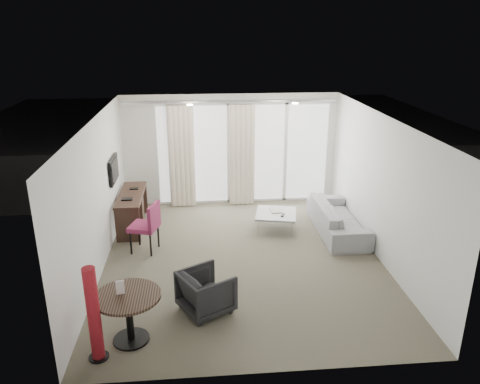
{
  "coord_description": "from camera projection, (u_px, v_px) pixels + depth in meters",
  "views": [
    {
      "loc": [
        -0.75,
        -7.66,
        4.1
      ],
      "look_at": [
        0.0,
        0.6,
        1.1
      ],
      "focal_mm": 35.0,
      "sensor_mm": 36.0,
      "label": 1
    }
  ],
  "objects": [
    {
      "name": "curtain_left",
      "position": [
        182.0,
        157.0,
        10.76
      ],
      "size": [
        0.6,
        0.2,
        2.38
      ],
      "primitive_type": null,
      "color": "beige",
      "rests_on": "ground"
    },
    {
      "name": "floor",
      "position": [
        243.0,
        259.0,
        8.63
      ],
      "size": [
        5.0,
        6.0,
        0.0
      ],
      "primitive_type": "cube",
      "color": "#595544",
      "rests_on": "ground"
    },
    {
      "name": "menu_card",
      "position": [
        121.0,
        293.0,
        6.21
      ],
      "size": [
        0.11,
        0.04,
        0.2
      ],
      "primitive_type": null,
      "rotation": [
        0.0,
        0.0,
        0.24
      ],
      "color": "white",
      "rests_on": "round_table"
    },
    {
      "name": "rattan_chair_a",
      "position": [
        260.0,
        167.0,
        12.78
      ],
      "size": [
        0.63,
        0.63,
        0.79
      ],
      "primitive_type": null,
      "rotation": [
        0.0,
        0.0,
        0.18
      ],
      "color": "brown",
      "rests_on": "terrace_slab"
    },
    {
      "name": "tub_armchair",
      "position": [
        206.0,
        292.0,
        6.97
      ],
      "size": [
        0.96,
        0.96,
        0.65
      ],
      "primitive_type": "imported",
      "rotation": [
        0.0,
        0.0,
        2.09
      ],
      "color": "black",
      "rests_on": "floor"
    },
    {
      "name": "round_table",
      "position": [
        129.0,
        318.0,
        6.3
      ],
      "size": [
        1.05,
        1.05,
        0.71
      ],
      "primitive_type": null,
      "rotation": [
        0.0,
        0.0,
        -0.2
      ],
      "color": "#34241A",
      "rests_on": "floor"
    },
    {
      "name": "remote",
      "position": [
        283.0,
        216.0,
        9.63
      ],
      "size": [
        0.11,
        0.17,
        0.02
      ],
      "primitive_type": null,
      "rotation": [
        0.0,
        0.0,
        -0.37
      ],
      "color": "black",
      "rests_on": "coffee_table"
    },
    {
      "name": "wall_front",
      "position": [
        268.0,
        282.0,
        5.38
      ],
      "size": [
        5.0,
        0.0,
        2.6
      ],
      "primitive_type": "cube",
      "color": "silver",
      "rests_on": "ground"
    },
    {
      "name": "terrace_slab",
      "position": [
        238.0,
        183.0,
        12.89
      ],
      "size": [
        5.6,
        3.0,
        0.12
      ],
      "primitive_type": "cube",
      "color": "#4D4D50",
      "rests_on": "ground"
    },
    {
      "name": "curtain_right",
      "position": [
        242.0,
        155.0,
        10.88
      ],
      "size": [
        0.6,
        0.2,
        2.38
      ],
      "primitive_type": null,
      "color": "beige",
      "rests_on": "ground"
    },
    {
      "name": "red_lamp",
      "position": [
        94.0,
        314.0,
        5.86
      ],
      "size": [
        0.27,
        0.27,
        1.32
      ],
      "primitive_type": "cylinder",
      "rotation": [
        0.0,
        0.0,
        -0.01
      ],
      "color": "maroon",
      "rests_on": "floor"
    },
    {
      "name": "curtain_track",
      "position": [
        231.0,
        102.0,
        10.43
      ],
      "size": [
        4.8,
        0.04,
        0.04
      ],
      "primitive_type": null,
      "color": "#B2B2B7",
      "rests_on": "ceiling"
    },
    {
      "name": "rattan_table",
      "position": [
        289.0,
        181.0,
        12.07
      ],
      "size": [
        0.65,
        0.65,
        0.54
      ],
      "primitive_type": null,
      "rotation": [
        0.0,
        0.0,
        0.25
      ],
      "color": "brown",
      "rests_on": "terrace_slab"
    },
    {
      "name": "coffee_table",
      "position": [
        276.0,
        221.0,
        9.82
      ],
      "size": [
        0.98,
        0.98,
        0.37
      ],
      "primitive_type": null,
      "rotation": [
        0.0,
        0.0,
        -0.22
      ],
      "color": "gray",
      "rests_on": "floor"
    },
    {
      "name": "rattan_chair_b",
      "position": [
        303.0,
        162.0,
        13.08
      ],
      "size": [
        0.63,
        0.63,
        0.86
      ],
      "primitive_type": null,
      "rotation": [
        0.0,
        0.0,
        0.08
      ],
      "color": "brown",
      "rests_on": "terrace_slab"
    },
    {
      "name": "sofa",
      "position": [
        338.0,
        218.0,
        9.65
      ],
      "size": [
        0.83,
        2.11,
        0.62
      ],
      "primitive_type": "imported",
      "rotation": [
        0.0,
        0.0,
        1.57
      ],
      "color": "gray",
      "rests_on": "floor"
    },
    {
      "name": "wall_right",
      "position": [
        381.0,
        189.0,
        8.4
      ],
      "size": [
        0.0,
        6.0,
        2.6
      ],
      "primitive_type": "cube",
      "color": "silver",
      "rests_on": "ground"
    },
    {
      "name": "desk_chair",
      "position": [
        144.0,
        227.0,
        8.79
      ],
      "size": [
        0.65,
        0.62,
        0.97
      ],
      "primitive_type": null,
      "rotation": [
        0.0,
        0.0,
        -0.29
      ],
      "color": "maroon",
      "rests_on": "floor"
    },
    {
      "name": "window_frame",
      "position": [
        244.0,
        154.0,
        11.03
      ],
      "size": [
        4.1,
        0.06,
        2.44
      ],
      "primitive_type": null,
      "color": "white",
      "rests_on": "ground"
    },
    {
      "name": "wall_left",
      "position": [
        97.0,
        197.0,
        7.97
      ],
      "size": [
        0.0,
        6.0,
        2.6
      ],
      "primitive_type": "cube",
      "color": "silver",
      "rests_on": "ground"
    },
    {
      "name": "downlight_a",
      "position": [
        190.0,
        105.0,
        9.17
      ],
      "size": [
        0.12,
        0.12,
        0.02
      ],
      "primitive_type": "cylinder",
      "color": "#FFE0B2",
      "rests_on": "ceiling"
    },
    {
      "name": "tv",
      "position": [
        114.0,
        170.0,
        9.32
      ],
      "size": [
        0.05,
        0.8,
        0.5
      ],
      "primitive_type": null,
      "color": "black",
      "rests_on": "wall_left"
    },
    {
      "name": "downlight_b",
      "position": [
        295.0,
        103.0,
        9.35
      ],
      "size": [
        0.12,
        0.12,
        0.02
      ],
      "primitive_type": "cylinder",
      "color": "#FFE0B2",
      "rests_on": "ceiling"
    },
    {
      "name": "magazine",
      "position": [
        276.0,
        211.0,
        9.87
      ],
      "size": [
        0.23,
        0.29,
        0.02
      ],
      "primitive_type": null,
      "rotation": [
        0.0,
        0.0,
        0.04
      ],
      "color": "gray",
      "rests_on": "coffee_table"
    },
    {
      "name": "ceiling",
      "position": [
        243.0,
        119.0,
        7.74
      ],
      "size": [
        5.0,
        6.0,
        0.0
      ],
      "primitive_type": "cube",
      "color": "white",
      "rests_on": "ground"
    },
    {
      "name": "balustrade",
      "position": [
        234.0,
        150.0,
        14.05
      ],
      "size": [
        5.5,
        0.06,
        1.05
      ],
      "primitive_type": null,
      "color": "#B2B2B7",
      "rests_on": "terrace_slab"
    },
    {
      "name": "window_panel",
      "position": [
        243.0,
        153.0,
        11.04
      ],
      "size": [
        4.0,
        0.02,
        2.38
      ],
      "primitive_type": null,
      "color": "white",
      "rests_on": "ground"
    },
    {
      "name": "desk",
      "position": [
        132.0,
        210.0,
        9.87
      ],
      "size": [
        0.5,
        1.59,
        0.75
      ],
      "primitive_type": null,
      "color": "#311F17",
      "rests_on": "floor"
    }
  ]
}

